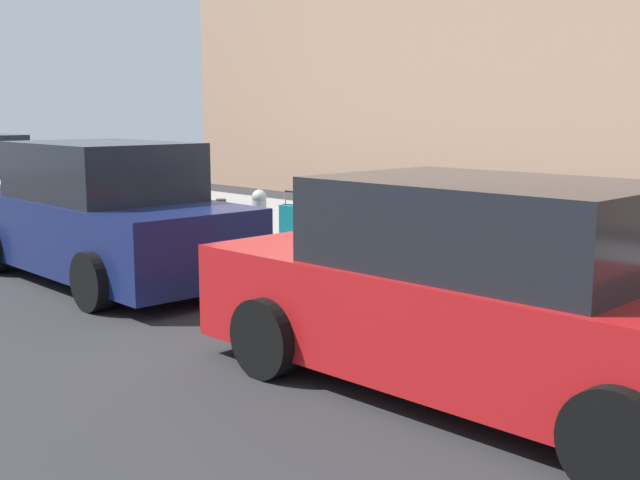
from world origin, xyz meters
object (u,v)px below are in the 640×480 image
at_px(suitcase_red_3, 454,259).
at_px(fire_hydrant, 259,218).
at_px(suitcase_maroon_1, 536,279).
at_px(suitcase_maroon_8, 317,236).
at_px(parked_car_red_0, 486,296).
at_px(parked_car_navy_1, 104,216).
at_px(bollard_post, 221,222).
at_px(suitcase_olive_7, 341,238).
at_px(suitcase_teal_9, 295,230).
at_px(suitcase_silver_5, 390,252).
at_px(suitcase_olive_0, 591,274).
at_px(suitcase_navy_4, 422,254).
at_px(suitcase_black_6, 369,243).
at_px(suitcase_teal_2, 499,266).

height_order(suitcase_red_3, fire_hydrant, fire_hydrant).
xyz_separation_m(suitcase_maroon_1, suitcase_maroon_8, (3.32, -0.08, 0.06)).
height_order(parked_car_red_0, parked_car_navy_1, parked_car_navy_1).
height_order(fire_hydrant, bollard_post, fire_hydrant).
bearing_deg(bollard_post, suitcase_olive_7, -175.41).
relative_size(suitcase_teal_9, parked_car_navy_1, 0.20).
bearing_deg(parked_car_navy_1, suitcase_silver_5, -140.31).
relative_size(suitcase_maroon_1, suitcase_maroon_8, 0.90).
bearing_deg(suitcase_olive_0, suitcase_red_3, 5.67).
distance_m(suitcase_olive_7, suitcase_maroon_8, 0.42).
distance_m(suitcase_navy_4, suitcase_black_6, 0.91).
height_order(suitcase_olive_0, suitcase_maroon_8, suitcase_maroon_8).
height_order(suitcase_olive_7, fire_hydrant, fire_hydrant).
height_order(suitcase_teal_2, parked_car_navy_1, parked_car_navy_1).
bearing_deg(parked_car_navy_1, suitcase_teal_2, -151.43).
xyz_separation_m(suitcase_maroon_8, bollard_post, (1.88, 0.16, 0.01)).
xyz_separation_m(suitcase_black_6, fire_hydrant, (2.05, 0.07, 0.12)).
height_order(suitcase_maroon_1, suitcase_olive_7, suitcase_maroon_1).
xyz_separation_m(suitcase_maroon_8, fire_hydrant, (1.18, 0.01, 0.12)).
distance_m(suitcase_maroon_1, suitcase_navy_4, 1.54).
height_order(suitcase_olive_7, parked_car_navy_1, parked_car_navy_1).
xyz_separation_m(suitcase_teal_9, parked_car_red_0, (-4.72, 2.33, 0.27)).
height_order(suitcase_olive_0, suitcase_teal_9, suitcase_teal_9).
bearing_deg(suitcase_black_6, suitcase_olive_7, 5.04).
xyz_separation_m(suitcase_red_3, parked_car_red_0, (-1.96, 2.22, 0.27)).
relative_size(suitcase_navy_4, parked_car_red_0, 0.19).
distance_m(fire_hydrant, bollard_post, 0.73).
bearing_deg(parked_car_red_0, suitcase_teal_9, -26.26).
relative_size(suitcase_teal_9, fire_hydrant, 1.04).
relative_size(suitcase_olive_7, fire_hydrant, 0.86).
distance_m(suitcase_olive_7, suitcase_teal_9, 0.88).
bearing_deg(suitcase_teal_9, suitcase_olive_0, -179.40).
xyz_separation_m(suitcase_olive_0, suitcase_maroon_1, (0.51, 0.15, -0.10)).
height_order(suitcase_silver_5, parked_car_red_0, parked_car_red_0).
relative_size(suitcase_black_6, parked_car_red_0, 0.15).
bearing_deg(suitcase_teal_9, suitcase_black_6, -178.19).
relative_size(suitcase_teal_2, bollard_post, 1.03).
distance_m(suitcase_olive_0, parked_car_navy_1, 5.75).
bearing_deg(parked_car_navy_1, parked_car_red_0, 180.00).
bearing_deg(parked_car_navy_1, bollard_post, -77.33).
distance_m(suitcase_olive_7, bollard_post, 2.31).
xyz_separation_m(parked_car_red_0, parked_car_navy_1, (5.66, 0.00, 0.05)).
bearing_deg(suitcase_silver_5, suitcase_maroon_8, -1.71).
bearing_deg(suitcase_black_6, parked_car_red_0, 145.02).
xyz_separation_m(suitcase_maroon_1, suitcase_black_6, (2.45, -0.15, 0.06)).
xyz_separation_m(suitcase_red_3, suitcase_navy_4, (0.52, -0.08, -0.02)).
bearing_deg(suitcase_maroon_1, suitcase_black_6, -3.43).
bearing_deg(suitcase_olive_0, suitcase_silver_5, 2.53).
bearing_deg(suitcase_navy_4, suitcase_maroon_8, 0.04).
bearing_deg(bollard_post, parked_car_red_0, 160.75).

